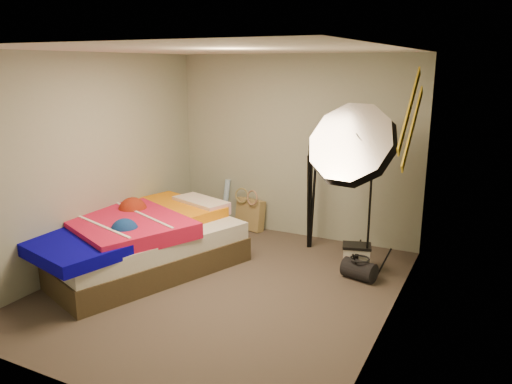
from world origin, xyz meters
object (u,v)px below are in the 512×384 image
Objects in this scene: duffel_bag at (359,270)px; photo_umbrella at (354,147)px; wrapping_roll at (226,203)px; camera_tripod at (311,190)px; bed at (137,240)px; tote_bag at (250,214)px; camera_case at (356,259)px.

duffel_bag is 1.39m from photo_umbrella.
camera_tripod is (1.46, -0.31, 0.44)m from wrapping_roll.
photo_umbrella reaches higher than duffel_bag.
photo_umbrella reaches higher than camera_tripod.
bed is at bearing -136.20° from camera_tripod.
wrapping_roll is at bearing -165.92° from tote_bag.
photo_umbrella is at bearing -125.25° from camera_case.
duffel_bag is at bearing -14.09° from tote_bag.
camera_case is 0.11× the size of bed.
bed is at bearing -159.24° from photo_umbrella.
photo_umbrella is at bearing 20.76° from bed.
bed is 2.00× the size of camera_tripod.
tote_bag is 2.00m from camera_case.
camera_case is at bearing -10.14° from tote_bag.
duffel_bag is 0.18× the size of photo_umbrella.
camera_case is at bearing -20.14° from wrapping_roll.
tote_bag is at bearing 73.24° from bed.
tote_bag is 2.38m from photo_umbrella.
wrapping_roll is 2.64m from photo_umbrella.
photo_umbrella is (-0.05, -0.15, 1.34)m from camera_case.
photo_umbrella is (-0.14, 0.06, 1.38)m from duffel_bag.
camera_tripod is at bearing -12.07° from wrapping_roll.
wrapping_roll is at bearing 167.93° from camera_tripod.
camera_case is at bearing 128.28° from duffel_bag.
tote_bag is at bearing 0.00° from wrapping_roll.
wrapping_roll is 2.31× the size of camera_case.
photo_umbrella is at bearing -23.91° from wrapping_roll.
photo_umbrella is (2.33, 0.88, 1.16)m from bed.
bed is (-2.47, -0.82, 0.22)m from duffel_bag.
camera_tripod is at bearing 43.80° from bed.
bed is 1.32× the size of photo_umbrella.
photo_umbrella is at bearing -42.18° from camera_tripod.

